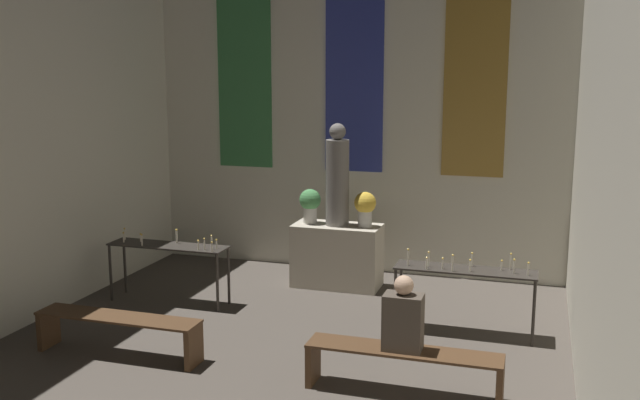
% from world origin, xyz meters
% --- Properties ---
extents(wall_back, '(6.40, 0.16, 4.72)m').
position_xyz_m(wall_back, '(0.00, 11.54, 2.39)').
color(wall_back, beige).
rests_on(wall_back, ground_plane).
extents(wall_right, '(0.12, 11.73, 4.72)m').
position_xyz_m(wall_right, '(3.14, 5.74, 2.36)').
color(wall_right, beige).
rests_on(wall_right, ground_plane).
extents(altar, '(1.21, 0.58, 0.88)m').
position_xyz_m(altar, '(0.00, 10.59, 0.44)').
color(altar, '#BCB29E').
rests_on(altar, ground_plane).
extents(statue, '(0.32, 0.32, 1.41)m').
position_xyz_m(statue, '(0.00, 10.59, 1.53)').
color(statue, slate).
rests_on(statue, altar).
extents(flower_vase_left, '(0.30, 0.30, 0.48)m').
position_xyz_m(flower_vase_left, '(-0.39, 10.59, 1.16)').
color(flower_vase_left, beige).
rests_on(flower_vase_left, altar).
extents(flower_vase_right, '(0.30, 0.30, 0.48)m').
position_xyz_m(flower_vase_right, '(0.39, 10.59, 1.16)').
color(flower_vase_right, beige).
rests_on(flower_vase_right, altar).
extents(candle_rack_left, '(1.59, 0.40, 0.96)m').
position_xyz_m(candle_rack_left, '(-1.89, 9.27, 0.67)').
color(candle_rack_left, '#332D28').
rests_on(candle_rack_left, ground_plane).
extents(candle_rack_right, '(1.59, 0.40, 0.97)m').
position_xyz_m(candle_rack_right, '(1.90, 9.27, 0.68)').
color(candle_rack_right, '#332D28').
rests_on(candle_rack_right, ground_plane).
extents(pew_back_left, '(1.83, 0.36, 0.44)m').
position_xyz_m(pew_back_left, '(-1.52, 7.51, 0.32)').
color(pew_back_left, '#4C331E').
rests_on(pew_back_left, ground_plane).
extents(pew_back_right, '(1.83, 0.36, 0.44)m').
position_xyz_m(pew_back_right, '(1.52, 7.51, 0.32)').
color(pew_back_right, '#4C331E').
rests_on(pew_back_right, ground_plane).
extents(person_seated, '(0.36, 0.24, 0.71)m').
position_xyz_m(person_seated, '(1.51, 7.51, 0.75)').
color(person_seated, '#4C4238').
rests_on(person_seated, pew_back_right).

